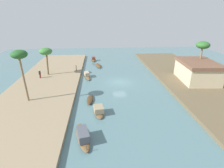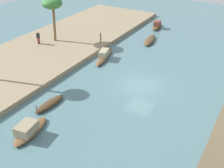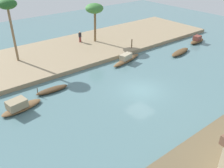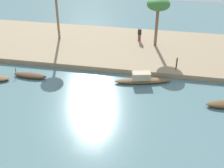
% 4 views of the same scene
% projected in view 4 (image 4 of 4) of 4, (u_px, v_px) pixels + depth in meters
% --- Properties ---
extents(river_water, '(72.61, 72.61, 0.00)m').
position_uv_depth(river_water, '(87.00, 120.00, 22.12)').
color(river_water, slate).
rests_on(river_water, ground).
extents(riverbank_left, '(45.51, 11.59, 0.49)m').
position_uv_depth(riverbank_left, '(117.00, 47.00, 33.35)').
color(riverbank_left, '#937F60').
rests_on(riverbank_left, ground).
extents(sampan_open_hull, '(3.40, 1.06, 0.87)m').
position_uv_depth(sampan_open_hull, '(30.00, 75.00, 27.69)').
color(sampan_open_hull, '#47331E').
rests_on(sampan_open_hull, river_water).
extents(sampan_downstream_large, '(5.39, 2.16, 1.08)m').
position_uv_depth(sampan_downstream_large, '(142.00, 79.00, 26.73)').
color(sampan_downstream_large, brown).
rests_on(sampan_downstream_large, river_water).
extents(person_on_near_bank, '(0.43, 0.39, 1.60)m').
position_uv_depth(person_on_near_bank, '(139.00, 35.00, 33.98)').
color(person_on_near_bank, brown).
rests_on(person_on_near_bank, riverbank_left).
extents(mooring_post, '(0.14, 0.14, 1.20)m').
position_uv_depth(mooring_post, '(177.00, 64.00, 27.88)').
color(mooring_post, '#4C3823').
rests_on(mooring_post, riverbank_left).
extents(palm_tree_left_near, '(2.53, 2.53, 5.51)m').
position_uv_depth(palm_tree_left_near, '(158.00, 5.00, 30.66)').
color(palm_tree_left_near, brown).
rests_on(palm_tree_left_near, riverbank_left).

